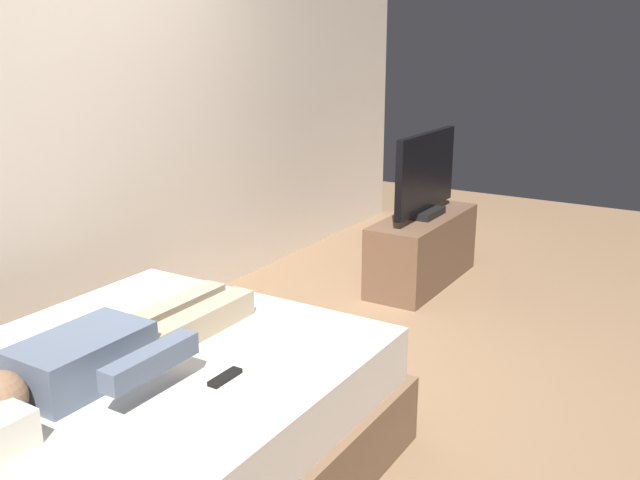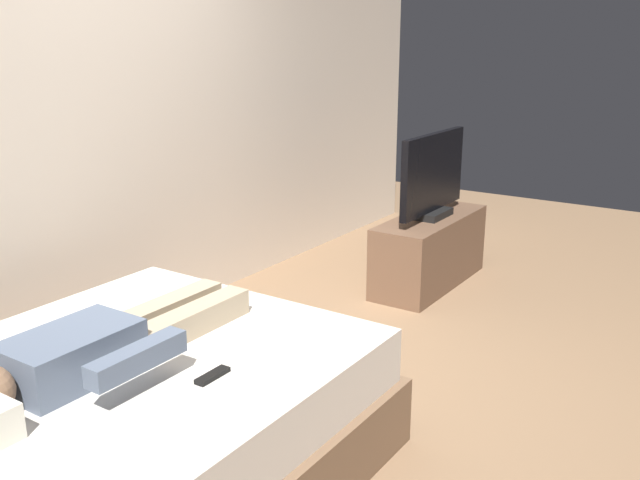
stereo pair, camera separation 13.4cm
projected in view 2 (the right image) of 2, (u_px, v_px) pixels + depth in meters
The scene contains 7 objects.
ground_plane at pixel (312, 401), 3.48m from camera, with size 10.00×10.00×0.00m, color #8C6B4C.
back_wall at pixel (142, 93), 4.21m from camera, with size 6.40×0.10×2.80m, color beige.
bed at pixel (110, 435), 2.71m from camera, with size 1.99×1.58×0.54m.
person at pixel (103, 346), 2.64m from camera, with size 1.26×0.46×0.18m.
remote at pixel (213, 375), 2.57m from camera, with size 0.15×0.04×0.02m, color black.
tv_stand at pixel (429, 251), 5.05m from camera, with size 1.10×0.40×0.50m, color brown.
tv at pixel (433, 177), 4.89m from camera, with size 0.88×0.20×0.59m.
Camera 2 is at (-2.57, -1.76, 1.75)m, focal length 39.62 mm.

